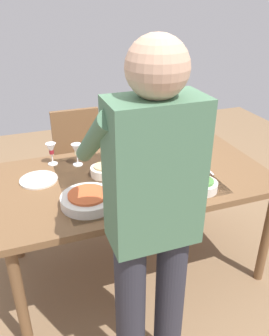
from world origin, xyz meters
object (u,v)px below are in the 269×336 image
Objects in this scene: water_cup_near_right at (171,192)px; dinner_plate_near at (39,180)px; dining_table at (135,185)px; water_cup_near_left at (175,174)px; chair_near at (80,157)px; person_server at (151,218)px; wine_bottle at (130,141)px; side_bowl_bread at (103,170)px; dinner_plate_far at (189,147)px; side_bowl_salad at (202,185)px; wine_glass_left at (77,151)px; serving_bowl_pasta at (88,199)px; wine_glass_right at (51,150)px.

dinner_plate_near is (0.67, -0.47, -0.04)m from water_cup_near_right.
water_cup_near_left is (-0.20, 0.17, 0.13)m from dining_table.
person_server is (0.00, 1.58, 0.43)m from chair_near.
wine_bottle is at bearing -104.24° from dining_table.
side_bowl_bread is 0.73m from dinner_plate_far.
water_cup_near_left is at bearing 148.88° from side_bowl_bread.
chair_near is at bearing -66.90° from side_bowl_salad.
wine_glass_left is at bearing -83.25° from person_server.
side_bowl_bread is 0.70× the size of dinner_plate_far.
wine_glass_left is at bearing 3.07° from wine_bottle.
serving_bowl_pasta is 0.34m from side_bowl_bread.
person_server is 1.10m from wine_glass_right.
side_bowl_salad is 0.62m from side_bowl_bread.
water_cup_near_right is 0.22m from side_bowl_salad.
water_cup_near_right reaches higher than dinner_plate_near.
person_server is 0.68m from side_bowl_salad.
person_server reaches higher than wine_glass_left.
wine_glass_right is (0.28, 0.52, 0.33)m from chair_near.
dinner_plate_far is (-0.71, -0.99, -0.20)m from person_server.
dinner_plate_far is (-0.52, -0.26, 0.08)m from dining_table.
water_cup_near_right is 0.82m from dinner_plate_near.
water_cup_near_right is at bearing 145.00° from dinner_plate_near.
wine_bottle is 0.67m from serving_bowl_pasta.
serving_bowl_pasta is at bearing -72.27° from person_server.
side_bowl_salad is 0.99m from dinner_plate_near.
water_cup_near_left is at bearing 140.01° from dining_table.
wine_bottle is (-0.07, -0.28, 0.18)m from dining_table.
wine_bottle reaches higher than water_cup_near_left.
person_server reaches higher than side_bowl_bread.
dining_table is 0.22m from side_bowl_bread.
water_cup_near_left is at bearing 158.97° from dinner_plate_near.
chair_near reaches higher than dinner_plate_far.
serving_bowl_pasta and side_bowl_bread have the same top height.
dinner_plate_near is (0.23, -0.36, -0.03)m from serving_bowl_pasta.
side_bowl_bread is (-0.00, -0.80, -0.17)m from person_server.
water_cup_near_right is at bearing 124.54° from side_bowl_bread.
wine_glass_right is at bearing -78.63° from serving_bowl_pasta.
chair_near is at bearing -69.21° from water_cup_near_left.
wine_glass_right is at bearing -35.51° from dining_table.
side_bowl_bread reaches higher than dining_table.
wine_glass_right is (0.16, -0.07, 0.00)m from wine_glass_left.
wine_glass_left reaches higher than dinner_plate_near.
dinner_plate_near is (0.78, -0.30, -0.05)m from water_cup_near_left.
person_server is at bearing 104.42° from wine_glass_right.
person_server is 16.71× the size of water_cup_near_right.
serving_bowl_pasta is 0.66m from side_bowl_salad.
person_server is 9.38× the size of side_bowl_salad.
person_server is 11.19× the size of wine_glass_left.
chair_near reaches higher than water_cup_near_right.
side_bowl_salad is (-0.24, 0.59, -0.08)m from wine_bottle.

